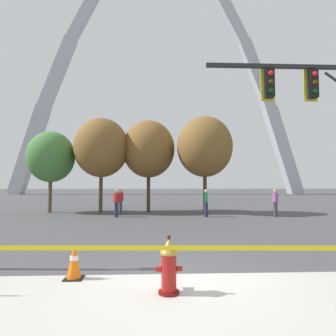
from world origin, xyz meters
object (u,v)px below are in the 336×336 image
object	(u,v)px
pedestrian_standing_center	(206,203)
traffic_cone_by_hydrant	(74,261)
pedestrian_walking_right	(120,202)
pedestrian_walking_left	(116,203)
monument_arch	(159,78)
fire_hydrant	(169,266)
pedestrian_near_trees	(275,203)

from	to	relation	value
pedestrian_standing_center	traffic_cone_by_hydrant	bearing A→B (deg)	-112.99
pedestrian_standing_center	pedestrian_walking_right	xyz separation A→B (m)	(-5.09, 1.29, 0.00)
pedestrian_walking_left	pedestrian_standing_center	world-z (taller)	same
monument_arch	fire_hydrant	bearing A→B (deg)	-90.38
traffic_cone_by_hydrant	monument_arch	world-z (taller)	monument_arch
pedestrian_standing_center	pedestrian_near_trees	bearing A→B (deg)	-1.94
pedestrian_walking_left	pedestrian_standing_center	xyz separation A→B (m)	(5.19, -0.14, 0.00)
fire_hydrant	pedestrian_standing_center	xyz separation A→B (m)	(2.69, 11.51, 0.35)
fire_hydrant	pedestrian_walking_left	distance (m)	11.92
fire_hydrant	monument_arch	size ratio (longest dim) A/B	0.02
traffic_cone_by_hydrant	pedestrian_walking_right	distance (m)	11.99
fire_hydrant	pedestrian_standing_center	distance (m)	11.83
pedestrian_walking_left	fire_hydrant	bearing A→B (deg)	-77.90
monument_arch	pedestrian_near_trees	xyz separation A→B (m)	(6.38, -39.06, -22.11)
fire_hydrant	pedestrian_walking_right	size ratio (longest dim) A/B	0.62
pedestrian_walking_right	monument_arch	bearing A→B (deg)	85.83
pedestrian_walking_right	fire_hydrant	bearing A→B (deg)	-79.36
traffic_cone_by_hydrant	pedestrian_near_trees	xyz separation A→B (m)	(8.56, 10.54, 0.46)
pedestrian_walking_left	pedestrian_walking_right	xyz separation A→B (m)	(0.09, 1.15, 0.00)
pedestrian_standing_center	pedestrian_walking_right	bearing A→B (deg)	165.83
fire_hydrant	pedestrian_walking_left	xyz separation A→B (m)	(-2.50, 11.65, 0.35)
monument_arch	pedestrian_walking_right	distance (m)	43.74
pedestrian_standing_center	pedestrian_walking_right	world-z (taller)	same
traffic_cone_by_hydrant	pedestrian_walking_right	size ratio (longest dim) A/B	0.46
fire_hydrant	pedestrian_near_trees	size ratio (longest dim) A/B	0.62
pedestrian_near_trees	traffic_cone_by_hydrant	bearing A→B (deg)	-129.08
pedestrian_walking_left	pedestrian_standing_center	bearing A→B (deg)	-1.51
monument_arch	pedestrian_walking_left	world-z (taller)	monument_arch
traffic_cone_by_hydrant	pedestrian_standing_center	xyz separation A→B (m)	(4.53, 10.68, 0.46)
traffic_cone_by_hydrant	pedestrian_standing_center	distance (m)	11.61
pedestrian_walking_left	pedestrian_walking_right	size ratio (longest dim) A/B	1.00
traffic_cone_by_hydrant	pedestrian_near_trees	world-z (taller)	pedestrian_near_trees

